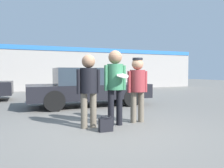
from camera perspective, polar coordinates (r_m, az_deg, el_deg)
The scene contains 8 objects.
ground_plane at distance 5.16m, azimuth -1.46°, elevation -11.31°, with size 56.00×56.00×0.00m, color #66635E.
storefront_building at distance 15.89m, azimuth -15.66°, elevation 4.03°, with size 24.00×0.22×3.09m.
person_left at distance 5.02m, azimuth -6.14°, elevation -0.05°, with size 0.55×0.38×1.68m.
person_middle_with_frisbee at distance 5.22m, azimuth 0.85°, elevation 1.06°, with size 0.56×0.60×1.80m.
person_right at distance 5.59m, azimuth 6.66°, elevation 0.13°, with size 0.56×0.39×1.65m.
parked_car_near at distance 8.41m, azimuth -6.18°, elevation -0.69°, with size 4.54×1.83×1.44m.
shrub at distance 16.26m, azimuth -0.27°, elevation 0.37°, with size 1.02×1.02×1.02m.
handbag at distance 4.81m, azimuth -1.63°, elevation -10.42°, with size 0.30×0.23×0.33m.
Camera 1 is at (-1.75, -4.68, 1.28)m, focal length 35.00 mm.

